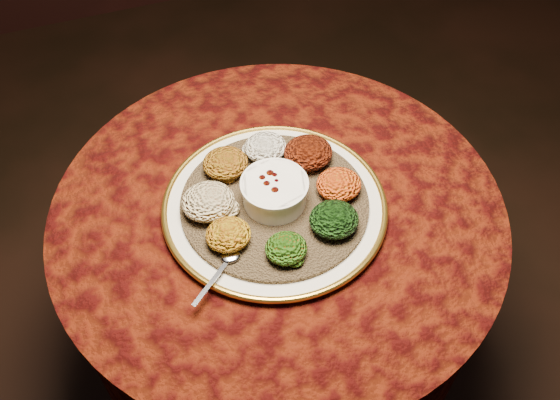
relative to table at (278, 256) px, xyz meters
name	(u,v)px	position (x,y,z in m)	size (l,w,h in m)	color
table	(278,256)	(0.00, 0.00, 0.00)	(0.96, 0.96, 0.73)	black
platter	(275,206)	(-0.01, 0.00, 0.19)	(0.48, 0.48, 0.02)	silver
injera	(275,203)	(-0.01, 0.00, 0.20)	(0.39, 0.39, 0.01)	brown
stew_bowl	(274,191)	(-0.01, 0.00, 0.24)	(0.14, 0.14, 0.06)	white
spoon	(228,261)	(-0.14, -0.12, 0.21)	(0.12, 0.10, 0.01)	silver
portion_ayib	(265,147)	(0.02, 0.13, 0.23)	(0.09, 0.09, 0.04)	white
portion_kitfo	(308,153)	(0.10, 0.08, 0.23)	(0.11, 0.10, 0.05)	black
portion_tikil	(339,184)	(0.12, -0.03, 0.23)	(0.09, 0.09, 0.05)	#CB9610
portion_gomen	(334,219)	(0.08, -0.11, 0.23)	(0.10, 0.09, 0.05)	black
portion_mixveg	(286,248)	(-0.03, -0.14, 0.23)	(0.08, 0.08, 0.04)	#8F2909
portion_kik	(228,235)	(-0.13, -0.07, 0.23)	(0.09, 0.08, 0.04)	#BB8B10
portion_timatim	(208,202)	(-0.14, 0.02, 0.23)	(0.11, 0.10, 0.05)	maroon
portion_shiro	(225,163)	(-0.08, 0.11, 0.23)	(0.10, 0.09, 0.05)	#884610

